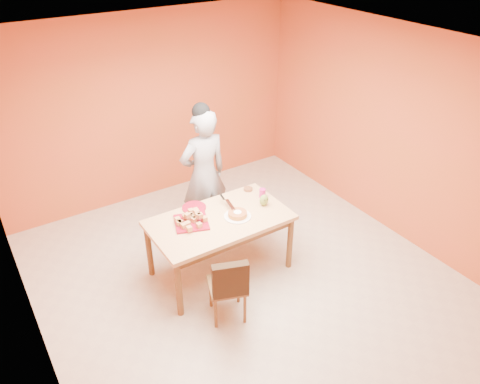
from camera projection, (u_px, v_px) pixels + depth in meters
floor at (247, 280)px, 5.56m from camera, size 5.00×5.00×0.00m
ceiling at (249, 51)px, 4.17m from camera, size 5.00×5.00×0.00m
wall_back at (151, 109)px, 6.67m from camera, size 4.50×0.00×4.50m
wall_left at (19, 256)px, 3.83m from camera, size 0.00×5.00×5.00m
wall_right at (396, 134)px, 5.91m from camera, size 0.00×5.00×5.00m
dining_table at (220, 225)px, 5.39m from camera, size 1.60×0.90×0.76m
dining_chair at (228, 285)px, 4.87m from camera, size 0.51×0.56×0.84m
pastry_pile at (191, 217)px, 5.22m from camera, size 0.33×0.33×0.11m
person at (204, 175)px, 5.97m from camera, size 0.65×0.43×1.77m
pastry_platter at (191, 222)px, 5.26m from camera, size 0.47×0.47×0.02m
red_dinner_plate at (194, 208)px, 5.52m from camera, size 0.34×0.34×0.02m
white_cake_plate at (238, 216)px, 5.37m from camera, size 0.34×0.34×0.01m
sponge_cake at (238, 214)px, 5.35m from camera, size 0.24×0.24×0.05m
cake_server at (230, 204)px, 5.47m from camera, size 0.09×0.24×0.01m
egg_ornament at (264, 200)px, 5.54m from camera, size 0.12×0.10×0.14m
magenta_glass at (262, 193)px, 5.71m from camera, size 0.09×0.09×0.11m
checker_tin at (248, 189)px, 5.87m from camera, size 0.14×0.14×0.03m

